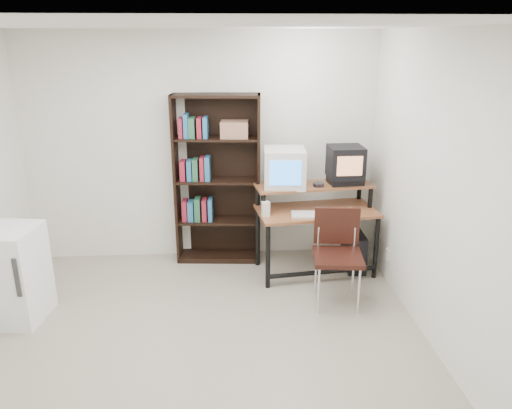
{
  "coord_description": "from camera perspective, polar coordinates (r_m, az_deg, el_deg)",
  "views": [
    {
      "loc": [
        0.24,
        -3.64,
        2.54
      ],
      "look_at": [
        0.57,
        1.1,
        0.92
      ],
      "focal_mm": 35.0,
      "sensor_mm": 36.0,
      "label": 1
    }
  ],
  "objects": [
    {
      "name": "desk_speaker",
      "position": [
        5.21,
        1.11,
        -0.58
      ],
      "size": [
        0.09,
        0.08,
        0.17
      ],
      "primitive_type": "cube",
      "rotation": [
        0.0,
        0.0,
        0.13
      ],
      "color": "beige",
      "rests_on": "computer_desk"
    },
    {
      "name": "pc_tower",
      "position": [
        5.8,
        11.1,
        -5.2
      ],
      "size": [
        0.21,
        0.45,
        0.42
      ],
      "primitive_type": "cube",
      "rotation": [
        0.0,
        0.0,
        -0.02
      ],
      "color": "black",
      "rests_on": "floor"
    },
    {
      "name": "crt_monitor",
      "position": [
        5.4,
        3.27,
        4.21
      ],
      "size": [
        0.47,
        0.47,
        0.42
      ],
      "rotation": [
        0.0,
        0.0,
        -0.07
      ],
      "color": "beige",
      "rests_on": "computer_desk"
    },
    {
      "name": "back_wall",
      "position": [
        5.78,
        -6.29,
        6.34
      ],
      "size": [
        4.0,
        0.01,
        2.6
      ],
      "primitive_type": "cube",
      "color": "silver",
      "rests_on": "floor"
    },
    {
      "name": "computer_desk",
      "position": [
        5.49,
        6.84,
        -0.9
      ],
      "size": [
        1.35,
        0.79,
        0.98
      ],
      "rotation": [
        0.0,
        0.0,
        0.12
      ],
      "color": "brown",
      "rests_on": "floor"
    },
    {
      "name": "bookshelf",
      "position": [
        5.71,
        -4.43,
        3.02
      ],
      "size": [
        0.99,
        0.4,
        1.94
      ],
      "rotation": [
        0.0,
        0.0,
        -0.08
      ],
      "color": "black",
      "rests_on": "floor"
    },
    {
      "name": "front_wall",
      "position": [
        2.07,
        -10.38,
        -18.35
      ],
      "size": [
        4.0,
        0.01,
        2.6
      ],
      "primitive_type": "cube",
      "color": "silver",
      "rests_on": "floor"
    },
    {
      "name": "vcr",
      "position": [
        5.59,
        10.13,
        2.67
      ],
      "size": [
        0.39,
        0.3,
        0.08
      ],
      "primitive_type": "cube",
      "rotation": [
        0.0,
        0.0,
        0.11
      ],
      "color": "black",
      "rests_on": "computer_desk"
    },
    {
      "name": "keyboard",
      "position": [
        5.28,
        6.63,
        -1.24
      ],
      "size": [
        0.49,
        0.26,
        0.03
      ],
      "primitive_type": "cube",
      "rotation": [
        0.0,
        0.0,
        -0.1
      ],
      "color": "beige",
      "rests_on": "computer_desk"
    },
    {
      "name": "right_wall",
      "position": [
        4.22,
        20.86,
        0.52
      ],
      "size": [
        0.01,
        4.0,
        2.6
      ],
      "primitive_type": "cube",
      "color": "silver",
      "rests_on": "floor"
    },
    {
      "name": "wall_outlet",
      "position": [
        5.57,
        14.78,
        -5.55
      ],
      "size": [
        0.02,
        0.08,
        0.12
      ],
      "primitive_type": "cube",
      "color": "beige",
      "rests_on": "right_wall"
    },
    {
      "name": "mousepad",
      "position": [
        5.48,
        10.36,
        -0.82
      ],
      "size": [
        0.23,
        0.19,
        0.01
      ],
      "primitive_type": "cube",
      "rotation": [
        0.0,
        0.0,
        -0.05
      ],
      "color": "black",
      "rests_on": "computer_desk"
    },
    {
      "name": "ceiling",
      "position": [
        3.64,
        -8.22,
        19.62
      ],
      "size": [
        4.0,
        4.0,
        0.01
      ],
      "primitive_type": "cube",
      "color": "white",
      "rests_on": "back_wall"
    },
    {
      "name": "crt_tv",
      "position": [
        5.54,
        10.19,
        4.8
      ],
      "size": [
        0.37,
        0.37,
        0.34
      ],
      "rotation": [
        0.0,
        0.0,
        0.02
      ],
      "color": "black",
      "rests_on": "vcr"
    },
    {
      "name": "cd_spindle",
      "position": [
        5.44,
        7.15,
        2.2
      ],
      "size": [
        0.14,
        0.14,
        0.05
      ],
      "primitive_type": "cylinder",
      "rotation": [
        0.0,
        0.0,
        0.22
      ],
      "color": "#26262B",
      "rests_on": "computer_desk"
    },
    {
      "name": "mini_fridge",
      "position": [
        5.14,
        -26.17,
        -7.2
      ],
      "size": [
        0.6,
        0.61,
        0.9
      ],
      "rotation": [
        0.0,
        0.0,
        -0.13
      ],
      "color": "white",
      "rests_on": "floor"
    },
    {
      "name": "school_chair",
      "position": [
        4.95,
        9.28,
        -4.75
      ],
      "size": [
        0.52,
        0.52,
        0.94
      ],
      "rotation": [
        0.0,
        0.0,
        -0.11
      ],
      "color": "black",
      "rests_on": "floor"
    },
    {
      "name": "mouse",
      "position": [
        5.5,
        10.51,
        -0.56
      ],
      "size": [
        0.11,
        0.08,
        0.03
      ],
      "primitive_type": "cube",
      "rotation": [
        0.0,
        0.0,
        0.18
      ],
      "color": "white",
      "rests_on": "mousepad"
    },
    {
      "name": "floor",
      "position": [
        4.44,
        -6.61,
        -16.22
      ],
      "size": [
        4.0,
        4.0,
        0.01
      ],
      "primitive_type": "cube",
      "color": "#A39A87",
      "rests_on": "ground"
    }
  ]
}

